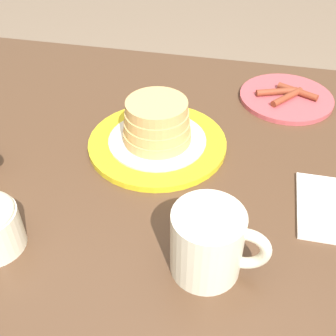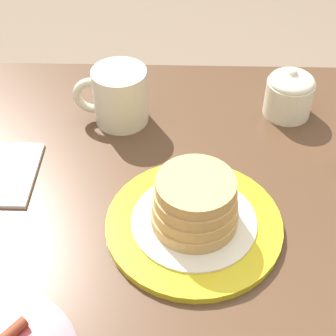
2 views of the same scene
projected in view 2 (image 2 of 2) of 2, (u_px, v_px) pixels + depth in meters
dining_table at (177, 267)px, 0.86m from camera, size 1.25×0.81×0.75m
pancake_plate at (195, 213)px, 0.72m from camera, size 0.25×0.25×0.09m
coffee_mug at (119, 96)px, 0.89m from camera, size 0.13×0.09×0.10m
sugar_bowl at (290, 93)px, 0.91m from camera, size 0.08×0.08×0.09m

